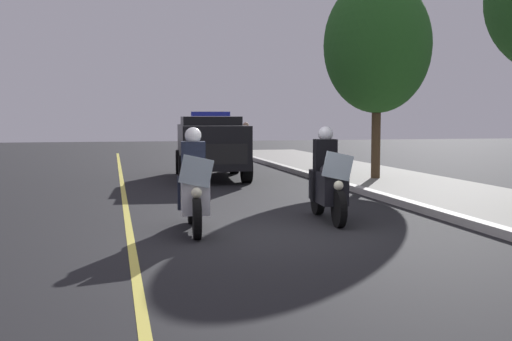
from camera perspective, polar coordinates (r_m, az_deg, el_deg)
ground_plane at (r=10.46m, az=1.95°, el=-5.65°), size 80.00×80.00×0.00m
curb_strip at (r=11.77m, az=18.31°, el=-4.35°), size 48.00×0.24×0.15m
lane_stripe_center at (r=10.14m, az=-11.06°, el=-6.05°), size 48.00×0.12×0.01m
police_motorcycle_lead_left at (r=10.71m, az=-5.52°, el=-1.64°), size 2.14×0.61×1.72m
police_motorcycle_lead_right at (r=11.78m, az=6.37°, el=-1.06°), size 2.14×0.61×1.72m
police_suv at (r=19.90m, az=-4.03°, el=2.40°), size 5.02×2.35×2.05m
cyclist_background at (r=24.21m, az=-0.91°, el=2.31°), size 1.76×0.34×1.69m
tree_far_back at (r=19.22m, az=10.71°, el=10.84°), size 3.10×3.10×5.81m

